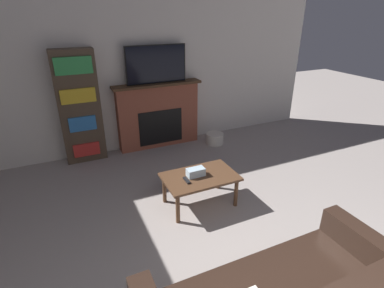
{
  "coord_description": "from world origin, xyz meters",
  "views": [
    {
      "loc": [
        -1.43,
        -0.25,
        2.3
      ],
      "look_at": [
        0.0,
        2.87,
        0.75
      ],
      "focal_mm": 28.0,
      "sensor_mm": 36.0,
      "label": 1
    }
  ],
  "objects_px": {
    "fireplace": "(158,115)",
    "tv": "(156,64)",
    "bookshelf": "(80,107)",
    "storage_basket": "(215,138)",
    "coffee_table": "(200,180)"
  },
  "relations": [
    {
      "from": "fireplace",
      "to": "tv",
      "type": "xyz_separation_m",
      "value": [
        0.0,
        -0.02,
        0.88
      ]
    },
    {
      "from": "bookshelf",
      "to": "storage_basket",
      "type": "bearing_deg",
      "value": -9.03
    },
    {
      "from": "fireplace",
      "to": "coffee_table",
      "type": "height_order",
      "value": "fireplace"
    },
    {
      "from": "tv",
      "to": "coffee_table",
      "type": "height_order",
      "value": "tv"
    },
    {
      "from": "tv",
      "to": "storage_basket",
      "type": "relative_size",
      "value": 3.2
    },
    {
      "from": "fireplace",
      "to": "coffee_table",
      "type": "relative_size",
      "value": 1.69
    },
    {
      "from": "tv",
      "to": "bookshelf",
      "type": "xyz_separation_m",
      "value": [
        -1.29,
        -0.0,
        -0.57
      ]
    },
    {
      "from": "fireplace",
      "to": "storage_basket",
      "type": "bearing_deg",
      "value": -21.78
    },
    {
      "from": "tv",
      "to": "coffee_table",
      "type": "distance_m",
      "value": 2.25
    },
    {
      "from": "tv",
      "to": "coffee_table",
      "type": "bearing_deg",
      "value": -94.06
    },
    {
      "from": "fireplace",
      "to": "coffee_table",
      "type": "xyz_separation_m",
      "value": [
        -0.14,
        -1.97,
        -0.22
      ]
    },
    {
      "from": "fireplace",
      "to": "bookshelf",
      "type": "bearing_deg",
      "value": -178.97
    },
    {
      "from": "coffee_table",
      "to": "storage_basket",
      "type": "height_order",
      "value": "coffee_table"
    },
    {
      "from": "tv",
      "to": "bookshelf",
      "type": "relative_size",
      "value": 0.58
    },
    {
      "from": "bookshelf",
      "to": "storage_basket",
      "type": "relative_size",
      "value": 5.51
    }
  ]
}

